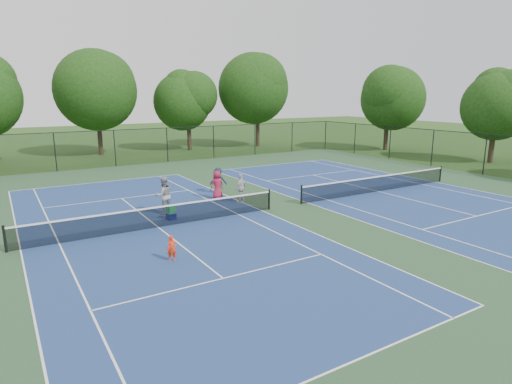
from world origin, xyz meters
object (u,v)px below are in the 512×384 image
tree_side_e (389,95)px  ball_hopper (171,209)px  child_player (172,248)px  bystander_b (218,180)px  tree_back_d (258,85)px  tree_side_f (497,102)px  instructor (164,195)px  tree_back_b (96,86)px  bystander_a (241,188)px  ball_crate (171,216)px  bystander_c (217,185)px  tree_back_c (188,98)px

tree_side_e → ball_hopper: tree_side_e is taller
child_player → bystander_b: bearing=69.3°
ball_hopper → child_player: bearing=-110.0°
tree_back_d → tree_side_f: 23.76m
instructor → ball_hopper: instructor is taller
child_player → tree_side_f: bearing=27.1°
tree_back_b → tree_back_d: 17.12m
bystander_a → tree_side_f: bearing=150.5°
bystander_a → ball_crate: size_ratio=4.02×
tree_back_b → instructor: bearing=-94.7°
bystander_c → ball_hopper: size_ratio=4.16×
tree_side_f → bystander_c: (-26.31, 0.50, -4.44)m
bystander_b → bystander_a: bearing=120.8°
tree_side_e → bystander_c: bearing=-157.5°
tree_side_f → bystander_b: (-25.61, 1.76, -4.47)m
tree_back_c → tree_back_d: bearing=-7.1°
tree_back_d → tree_side_e: size_ratio=1.17×
tree_side_e → tree_back_d: bearing=135.0°
tree_side_f → bystander_a: tree_side_f is taller
child_player → instructor: 6.44m
bystander_b → tree_back_d: bearing=-97.8°
bystander_b → child_player: bearing=84.1°
bystander_a → tree_back_d: bearing=-155.1°
ball_crate → bystander_c: bearing=35.0°
tree_back_b → ball_crate: 26.02m
bystander_a → ball_hopper: 4.70m
tree_back_b → ball_hopper: (-2.06, -25.13, -6.07)m
tree_back_b → bystander_a: 24.70m
tree_back_b → tree_side_e: tree_back_b is taller
tree_back_b → tree_side_f: size_ratio=1.24×
tree_back_c → bystander_a: (-6.54, -22.89, -4.67)m
child_player → ball_hopper: bearing=84.6°
tree_side_e → child_player: 36.17m
tree_side_f → tree_back_d: bearing=117.6°
tree_back_d → bystander_c: size_ratio=6.35×
tree_back_d → ball_crate: (-19.06, -23.13, -6.66)m
tree_back_c → bystander_b: tree_back_c is taller
tree_back_b → bystander_c: (1.69, -22.50, -5.78)m
tree_back_d → bystander_a: (-14.54, -21.89, -6.02)m
child_player → ball_hopper: size_ratio=2.43×
tree_back_b → bystander_b: size_ratio=6.40×
tree_side_f → ball_hopper: tree_side_f is taller
tree_back_d → child_player: 35.56m
tree_back_b → instructor: (-1.98, -23.95, -5.65)m
tree_side_f → instructor: (-29.98, -0.95, -4.30)m
tree_back_b → bystander_a: size_ratio=6.21×
bystander_a → ball_hopper: bystander_a is taller
tree_back_d → instructor: 29.61m
tree_back_d → child_player: bearing=-126.6°
tree_back_c → ball_crate: 27.07m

